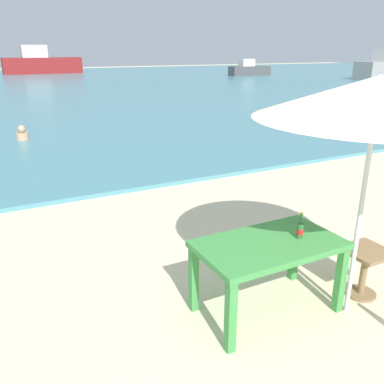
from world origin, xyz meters
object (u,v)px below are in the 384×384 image
Objects in this scene: patio_umbrella at (378,98)px; boat_sailboat at (249,70)px; beer_bottle_amber at (300,229)px; side_table_wood at (365,266)px; boat_tanker at (41,63)px; picnic_table_green at (269,252)px; swimmer_person at (22,134)px.

patio_umbrella is 0.55× the size of boat_sailboat.
boat_sailboat is at bearing 55.84° from beer_bottle_amber.
boat_tanker is (2.97, 43.52, 0.73)m from side_table_wood.
boat_sailboat is at bearing 56.64° from patio_umbrella.
patio_umbrella reaches higher than picnic_table_green.
boat_tanker is 21.26m from boat_sailboat.
swimmer_person is at bearing 103.85° from side_table_wood.
patio_umbrella reaches higher than boat_sailboat.
side_table_wood is (0.76, -0.20, -0.50)m from beer_bottle_amber.
boat_sailboat is (20.86, 30.73, -0.23)m from beer_bottle_amber.
picnic_table_green is at bearing -124.62° from boat_sailboat.
beer_bottle_amber reaches higher than side_table_wood.
boat_tanker is (4.04, 43.26, 0.43)m from picnic_table_green.
boat_sailboat reaches higher than beer_bottle_amber.
patio_umbrella is 0.30× the size of boat_tanker.
picnic_table_green is 5.28× the size of beer_bottle_amber.
side_table_wood reaches higher than swimmer_person.
patio_umbrella is 10.26m from swimmer_person.
swimmer_person is (-1.32, 9.48, -0.41)m from picnic_table_green.
boat_sailboat is at bearing 43.28° from swimmer_person.
boat_tanker reaches higher than patio_umbrella.
boat_tanker is at bearing 85.08° from beer_bottle_amber.
side_table_wood is 36.89m from boat_sailboat.
beer_bottle_amber is at bearing -11.02° from picnic_table_green.
beer_bottle_amber is at bearing 140.84° from patio_umbrella.
patio_umbrella is at bearing -39.16° from beer_bottle_amber.
side_table_wood is at bearing -76.15° from swimmer_person.
boat_tanker is at bearing 80.97° from swimmer_person.
side_table_wood is 0.13× the size of boat_sailboat.
side_table_wood is 0.07× the size of boat_tanker.
boat_tanker reaches higher than picnic_table_green.
beer_bottle_amber is 43.48m from boat_tanker.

